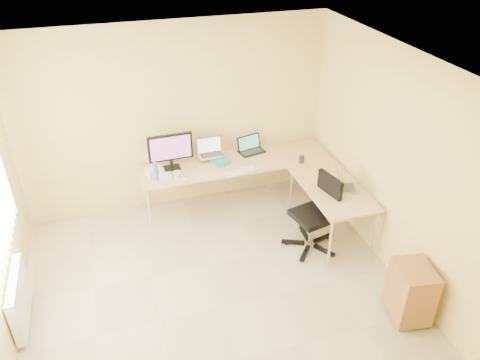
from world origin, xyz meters
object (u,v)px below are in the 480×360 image
object	(u,v)px
laptop_black	(252,145)
keyboard	(240,172)
laptop_center	(211,148)
cabinet	(411,292)
desk_return	(330,211)
monitor	(171,152)
laptop_return	(348,181)
desk_main	(236,184)
water_bottle	(155,172)
desk_fan	(152,159)
mug	(177,175)
office_chair	(313,214)

from	to	relation	value
laptop_black	keyboard	size ratio (longest dim) A/B	0.82
laptop_center	cabinet	world-z (taller)	laptop_center
desk_return	monitor	world-z (taller)	monitor
monitor	laptop_return	bearing A→B (deg)	-31.71
laptop_center	laptop_black	bearing A→B (deg)	-0.74
desk_main	laptop_center	distance (m)	0.64
water_bottle	desk_main	bearing A→B (deg)	7.79
desk_main	desk_fan	xyz separation A→B (m)	(-1.12, 0.20, 0.49)
desk_return	keyboard	bearing A→B (deg)	145.11
desk_fan	laptop_center	bearing A→B (deg)	9.38
mug	office_chair	bearing A→B (deg)	-33.08
desk_main	laptop_center	world-z (taller)	laptop_center
desk_return	keyboard	size ratio (longest dim) A/B	2.94
laptop_center	laptop_black	size ratio (longest dim) A/B	1.01
laptop_black	keyboard	bearing A→B (deg)	-136.24
keyboard	laptop_black	bearing A→B (deg)	43.17
desk_return	water_bottle	xyz separation A→B (m)	(-2.10, 0.85, 0.49)
water_bottle	cabinet	xyz separation A→B (m)	(2.25, -2.40, -0.49)
desk_main	laptop_center	xyz separation A→B (m)	(-0.31, 0.18, 0.53)
mug	office_chair	size ratio (longest dim) A/B	0.10
desk_return	laptop_center	world-z (taller)	laptop_center
desk_fan	office_chair	distance (m)	2.26
laptop_black	laptop_center	bearing A→B (deg)	168.58
cabinet	desk_main	bearing A→B (deg)	122.71
laptop_center	desk_main	bearing A→B (deg)	-33.22
monitor	mug	size ratio (longest dim) A/B	6.14
desk_fan	office_chair	size ratio (longest dim) A/B	0.25
desk_return	laptop_return	xyz separation A→B (m)	(0.15, -0.08, 0.48)
desk_return	cabinet	distance (m)	1.56
desk_return	office_chair	bearing A→B (deg)	-153.73
laptop_center	cabinet	distance (m)	3.14
mug	cabinet	world-z (taller)	mug
laptop_black	water_bottle	distance (m)	1.46
desk_return	laptop_black	xyz separation A→B (m)	(-0.68, 1.20, 0.48)
water_bottle	desk_return	bearing A→B (deg)	-21.93
keyboard	mug	xyz separation A→B (m)	(-0.82, 0.11, 0.03)
laptop_center	desk_fan	distance (m)	0.82
water_bottle	laptop_return	bearing A→B (deg)	-22.41
laptop_center	monitor	bearing A→B (deg)	-171.79
laptop_center	keyboard	world-z (taller)	laptop_center
desk_return	water_bottle	bearing A→B (deg)	158.07
monitor	laptop_center	size ratio (longest dim) A/B	1.62
monitor	cabinet	size ratio (longest dim) A/B	0.95
desk_fan	cabinet	size ratio (longest dim) A/B	0.39
laptop_return	desk_main	bearing A→B (deg)	65.30
desk_main	desk_fan	size ratio (longest dim) A/B	10.80
keyboard	mug	bearing A→B (deg)	158.89
laptop_black	desk_fan	distance (m)	1.42
desk_return	desk_fan	bearing A→B (deg)	150.25
laptop_center	water_bottle	size ratio (longest dim) A/B	1.52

